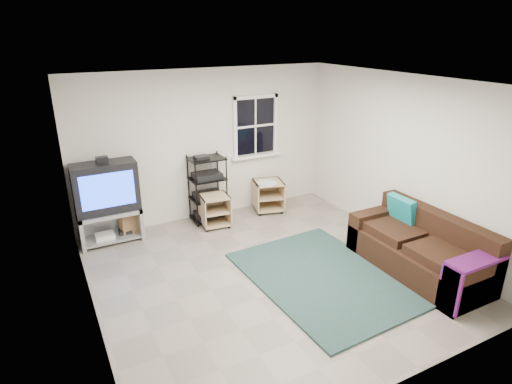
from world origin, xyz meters
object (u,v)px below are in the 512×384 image
av_rack (208,193)px  side_table_left (214,209)px  side_table_right (268,193)px  tv_unit (107,196)px  sofa (420,250)px

av_rack → side_table_left: bearing=-85.6°
side_table_left → side_table_right: size_ratio=0.87×
tv_unit → av_rack: 1.70m
side_table_right → sofa: (0.82, -2.88, -0.01)m
av_rack → sofa: size_ratio=0.60×
tv_unit → side_table_left: bearing=-7.0°
tv_unit → side_table_right: bearing=-1.4°
tv_unit → sofa: bearing=-39.0°
av_rack → sofa: 3.57m
av_rack → side_table_right: 1.17m
sofa → tv_unit: bearing=141.0°
av_rack → side_table_right: size_ratio=1.89×
side_table_left → sofa: (1.95, -2.74, 0.03)m
side_table_left → sofa: sofa is taller
av_rack → side_table_right: bearing=-4.6°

